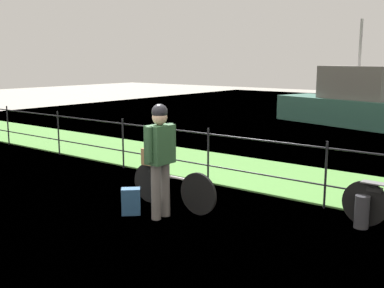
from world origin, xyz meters
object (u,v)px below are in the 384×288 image
at_px(bicycle_main, 172,187).
at_px(cyclist_person, 160,151).
at_px(mooring_bollard, 362,212).
at_px(wooden_crate, 155,157).
at_px(terrier_dog, 156,144).
at_px(backpack_on_paving, 131,201).
at_px(moored_boat_near, 357,104).

bearing_deg(bicycle_main, cyclist_person, -69.91).
bearing_deg(mooring_bollard, bicycle_main, -160.39).
bearing_deg(mooring_bollard, wooden_crate, -162.66).
relative_size(wooden_crate, mooring_bollard, 0.76).
bearing_deg(wooden_crate, mooring_bollard, 17.34).
bearing_deg(wooden_crate, terrier_dog, -0.46).
distance_m(terrier_dog, cyclist_person, 0.68).
height_order(backpack_on_paving, mooring_bollard, mooring_bollard).
distance_m(cyclist_person, backpack_on_paving, 0.94).
distance_m(bicycle_main, terrier_dog, 0.73).
bearing_deg(moored_boat_near, mooring_bollard, -70.73).
bearing_deg(backpack_on_paving, terrier_dog, -129.42).
xyz_separation_m(bicycle_main, backpack_on_paving, (-0.29, -0.61, -0.14)).
bearing_deg(cyclist_person, wooden_crate, 139.28).
bearing_deg(backpack_on_paving, moored_boat_near, -130.81).
xyz_separation_m(bicycle_main, moored_boat_near, (-0.93, 11.16, 0.42)).
bearing_deg(moored_boat_near, bicycle_main, -85.21).
relative_size(terrier_dog, cyclist_person, 0.19).
relative_size(terrier_dog, backpack_on_paving, 0.79).
xyz_separation_m(cyclist_person, backpack_on_paving, (-0.45, -0.16, -0.80)).
bearing_deg(terrier_dog, backpack_on_paving, -85.48).
xyz_separation_m(wooden_crate, terrier_dog, (0.02, -0.00, 0.21)).
distance_m(backpack_on_paving, moored_boat_near, 11.81).
distance_m(bicycle_main, wooden_crate, 0.57).
height_order(wooden_crate, terrier_dog, terrier_dog).
bearing_deg(cyclist_person, mooring_bollard, 29.36).
bearing_deg(cyclist_person, moored_boat_near, 95.41).
distance_m(cyclist_person, mooring_bollard, 2.94).
xyz_separation_m(cyclist_person, mooring_bollard, (2.47, 1.39, -0.77)).
height_order(terrier_dog, moored_boat_near, moored_boat_near).
bearing_deg(moored_boat_near, wooden_crate, -87.06).
height_order(bicycle_main, moored_boat_near, moored_boat_near).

